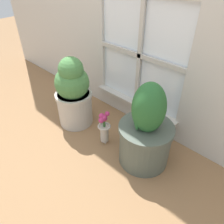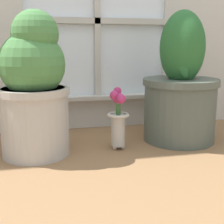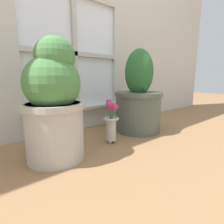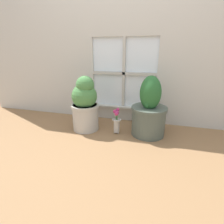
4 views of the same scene
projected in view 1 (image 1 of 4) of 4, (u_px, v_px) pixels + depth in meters
name	position (u px, v px, depth m)	size (l,w,h in m)	color
ground_plane	(89.00, 151.00, 1.85)	(10.00, 10.00, 0.00)	olive
potted_plant_left	(73.00, 93.00, 1.97)	(0.34, 0.34, 0.68)	#B7B2A8
potted_plant_right	(146.00, 133.00, 1.61)	(0.41, 0.41, 0.70)	#4C564C
flower_vase	(104.00, 128.00, 1.84)	(0.11, 0.11, 0.31)	#BCB7AD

